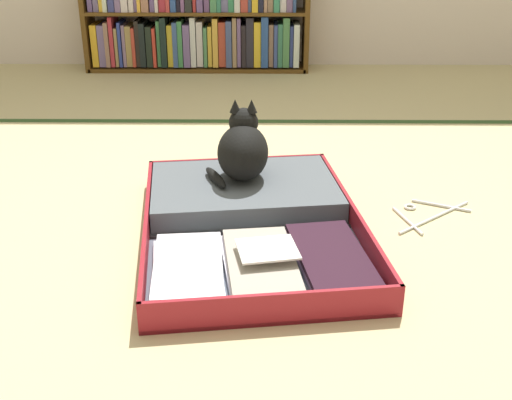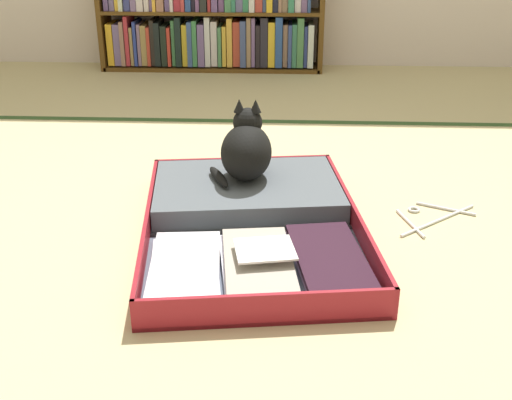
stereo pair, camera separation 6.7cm
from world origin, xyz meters
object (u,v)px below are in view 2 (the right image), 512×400
(bookshelf, at_px, (211,15))
(black_cat, at_px, (246,150))
(open_suitcase, at_px, (251,217))
(clothes_hanger, at_px, (430,217))

(bookshelf, distance_m, black_cat, 2.05)
(open_suitcase, bearing_deg, bookshelf, 99.48)
(clothes_hanger, bearing_deg, black_cat, 169.64)
(open_suitcase, bearing_deg, clothes_hanger, 9.12)
(open_suitcase, xyz_separation_m, black_cat, (-0.03, 0.21, 0.15))
(black_cat, bearing_deg, bookshelf, 99.71)
(clothes_hanger, bearing_deg, bookshelf, 114.31)
(bookshelf, height_order, clothes_hanger, bookshelf)
(open_suitcase, xyz_separation_m, clothes_hanger, (0.59, 0.09, -0.03))
(black_cat, relative_size, clothes_hanger, 0.92)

